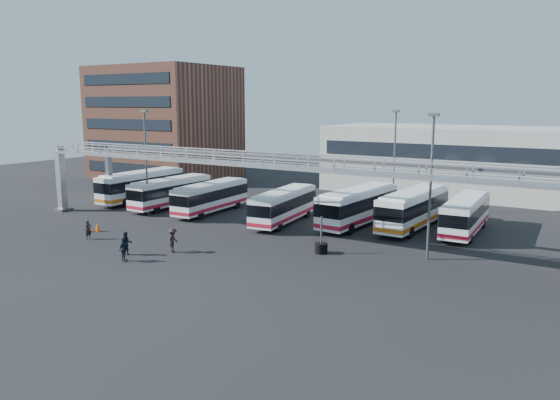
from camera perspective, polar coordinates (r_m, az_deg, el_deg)
The scene contains 21 objects.
ground at distance 39.16m, azimuth -5.16°, elevation -6.07°, with size 140.00×140.00×0.00m, color black.
gantry at distance 42.80m, azimuth -0.58°, elevation 2.90°, with size 51.40×5.15×7.10m.
apartment_building at distance 82.57m, azimuth -11.88°, elevation 7.92°, with size 18.00×15.00×16.00m, color brown.
warehouse at distance 69.27m, azimuth 22.61°, elevation 3.65°, with size 42.00×14.00×8.00m, color #9E9E99.
light_pole_left at distance 54.44m, azimuth -13.82°, elevation 4.40°, with size 0.70×0.35×10.21m.
light_pole_mid at distance 38.92m, azimuth 15.49°, elevation 2.13°, with size 0.70×0.35×10.21m.
light_pole_back at distance 55.55m, azimuth 11.88°, elevation 4.59°, with size 0.70×0.35×10.21m.
bus_0 at distance 62.74m, azimuth -14.29°, elevation 1.56°, with size 2.67×11.16×3.38m.
bus_1 at distance 58.32m, azimuth -11.31°, elevation 0.89°, with size 2.59×10.27×3.10m.
bus_2 at distance 54.90m, azimuth -7.23°, elevation 0.40°, with size 2.78×10.12×3.04m.
bus_4 at distance 49.84m, azimuth 0.40°, elevation -0.51°, with size 3.43×10.24×3.05m.
bus_5 at distance 49.32m, azimuth 8.16°, elevation -0.53°, with size 3.35×11.20×3.35m.
bus_6 at distance 49.02m, azimuth 13.77°, elevation -0.78°, with size 3.14×11.21×3.37m.
bus_7 at distance 48.40m, azimuth 18.82°, elevation -1.37°, with size 2.81×10.21×3.07m.
pedestrian_a at distance 46.75m, azimuth -19.40°, elevation -2.95°, with size 0.57×0.37×1.56m, color black.
pedestrian_b at distance 41.05m, azimuth -15.76°, elevation -4.39°, with size 0.85×0.66×1.74m, color black.
pedestrian_c at distance 41.01m, azimuth -11.13°, elevation -4.15°, with size 1.18×0.68×1.83m, color #2F201F.
pedestrian_d at distance 39.51m, azimuth -16.02°, elevation -4.97°, with size 1.02×0.42×1.74m, color #19242E.
cone_left at distance 49.25m, azimuth -18.51°, elevation -2.70°, with size 0.50×0.50×0.80m, color orange.
cone_right at distance 49.35m, azimuth -19.25°, elevation -2.82°, with size 0.40×0.40×0.63m, color orange.
tire_stack at distance 40.23m, azimuth 4.31°, elevation -4.93°, with size 0.96×0.96×2.75m.
Camera 1 is at (22.53, -30.11, 10.92)m, focal length 35.00 mm.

